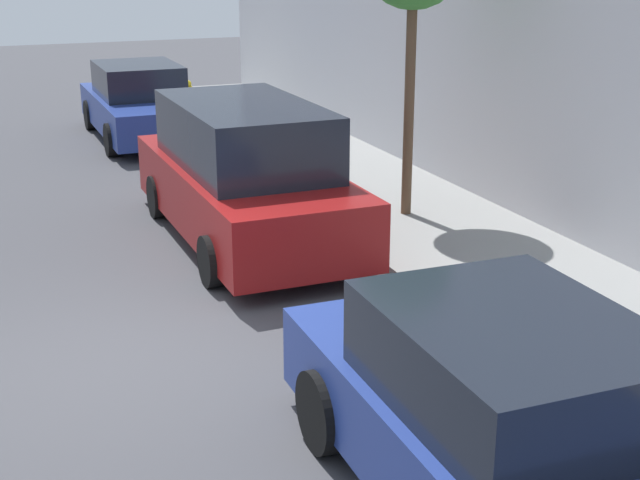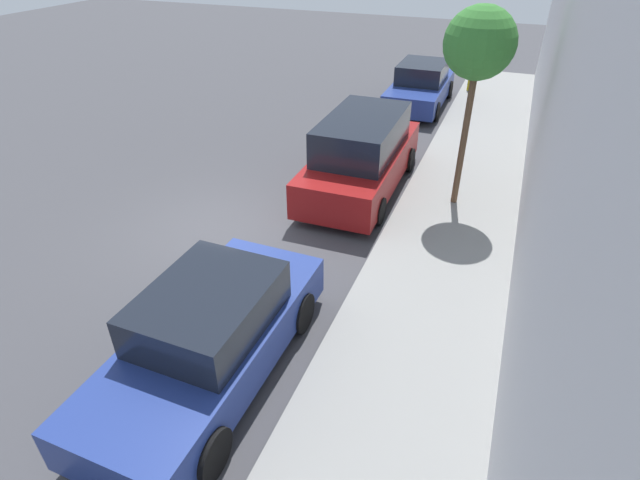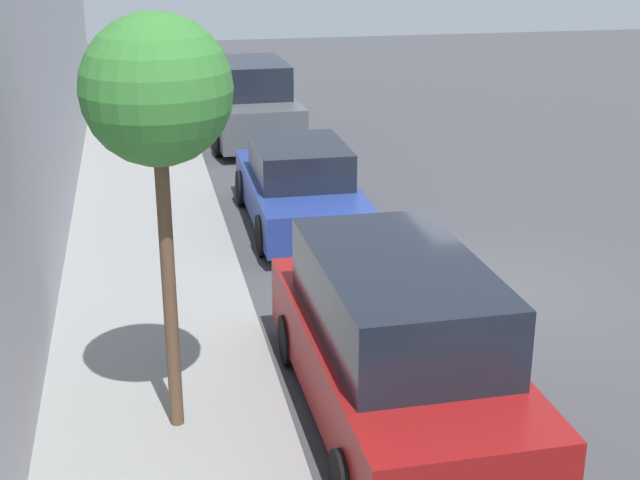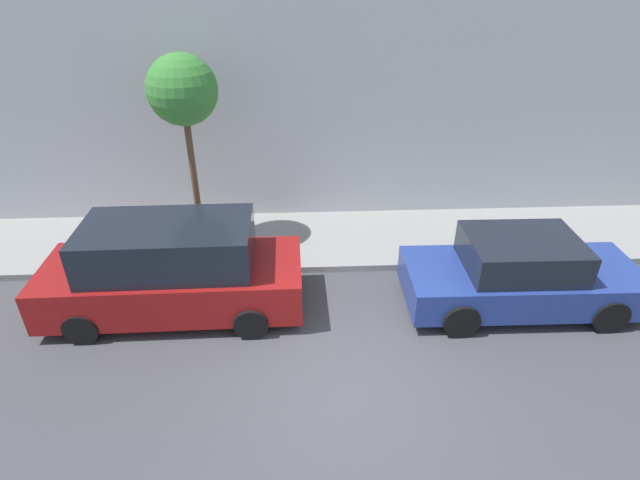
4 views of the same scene
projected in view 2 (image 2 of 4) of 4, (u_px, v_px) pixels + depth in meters
The scene contains 7 objects.
ground_plane at pixel (217, 230), 11.12m from camera, with size 60.00×60.00×0.00m, color #424247.
sidewalk at pixel (435, 275), 9.59m from camera, with size 2.70×32.00×0.15m.
parked_sedan_second at pixel (210, 337), 7.27m from camera, with size 1.92×4.52×1.54m.
parked_minivan_third at pixel (362, 155), 12.35m from camera, with size 2.02×4.92×1.90m.
parked_sedan_fourth at pixel (421, 86), 18.13m from camera, with size 1.92×4.51×1.54m.
street_tree at pixel (479, 45), 10.01m from camera, with size 1.46×1.46×4.33m.
fire_hydrant at pixel (470, 82), 19.48m from camera, with size 0.20×0.20×0.69m.
Camera 2 is at (5.60, -7.96, 5.85)m, focal length 28.00 mm.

